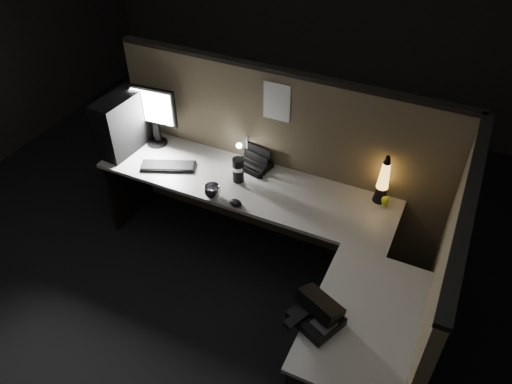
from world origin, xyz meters
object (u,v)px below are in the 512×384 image
at_px(pc_tower, 122,124).
at_px(keyboard, 168,166).
at_px(monitor, 154,111).
at_px(lava_lamp, 383,183).
at_px(desk_phone, 316,312).

relative_size(pc_tower, keyboard, 1.12).
xyz_separation_m(pc_tower, monitor, (0.19, 0.18, 0.07)).
distance_m(lava_lamp, desk_phone, 1.17).
xyz_separation_m(monitor, desk_phone, (1.79, -1.10, -0.24)).
bearing_deg(keyboard, pc_tower, 148.00).
relative_size(monitor, lava_lamp, 1.30).
relative_size(pc_tower, monitor, 0.94).
bearing_deg(desk_phone, monitor, 172.19).
height_order(pc_tower, monitor, monitor).
xyz_separation_m(lava_lamp, desk_phone, (-0.06, -1.16, -0.10)).
bearing_deg(monitor, lava_lamp, -2.77).
distance_m(monitor, lava_lamp, 1.86).
xyz_separation_m(pc_tower, keyboard, (0.45, -0.07, -0.23)).
relative_size(monitor, keyboard, 1.19).
relative_size(keyboard, desk_phone, 1.28).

